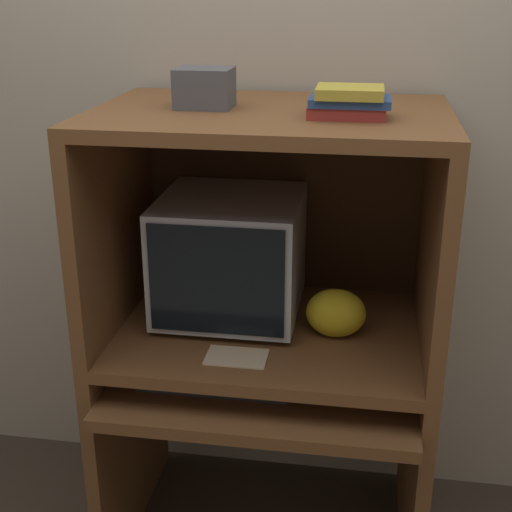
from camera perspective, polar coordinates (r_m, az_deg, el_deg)
name	(u,v)px	position (r m, az deg, el deg)	size (l,w,h in m)	color
wall_back	(287,123)	(2.32, 2.51, 10.61)	(6.00, 0.06, 2.60)	#B2A893
desk_base	(266,434)	(2.27, 0.81, -14.08)	(0.95, 0.72, 0.65)	brown
desk_monitor_shelf	(269,335)	(2.14, 1.03, -6.36)	(0.95, 0.67, 0.11)	brown
hutch_upper	(272,186)	(2.00, 1.26, 5.60)	(0.95, 0.67, 0.64)	brown
crt_monitor	(231,255)	(2.14, -2.04, 0.08)	(0.41, 0.43, 0.37)	#B2B2B7
keyboard	(216,380)	(2.06, -3.23, -9.84)	(0.42, 0.16, 0.03)	#2D2D30
mouse	(316,389)	(2.02, 4.80, -10.55)	(0.06, 0.04, 0.03)	#B7B7B7
snack_bag	(336,313)	(2.07, 6.41, -4.55)	(0.17, 0.13, 0.14)	gold
book_stack	(349,102)	(1.81, 7.43, 12.11)	(0.20, 0.14, 0.08)	maroon
paper_card	(237,357)	(1.97, -1.57, -8.08)	(0.17, 0.11, 0.00)	#CCB28C
storage_box	(205,88)	(1.95, -4.14, 13.26)	(0.15, 0.13, 0.10)	#4C4C51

